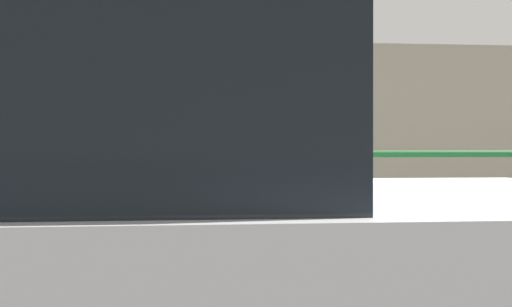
# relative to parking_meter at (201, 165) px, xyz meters

# --- Properties ---
(parking_meter) EXTENTS (0.17, 0.18, 1.43)m
(parking_meter) POSITION_rel_parking_meter_xyz_m (0.00, 0.00, 0.00)
(parking_meter) COLOR slate
(parking_meter) RESTS_ON sidewalk_curb
(pedestrian_at_meter) EXTENTS (0.63, 0.54, 1.60)m
(pedestrian_at_meter) POSITION_rel_parking_meter_xyz_m (0.62, -0.03, -0.13)
(pedestrian_at_meter) COLOR #1E233F
(pedestrian_at_meter) RESTS_ON sidewalk_curb
(background_railing) EXTENTS (24.06, 0.06, 1.11)m
(background_railing) POSITION_rel_parking_meter_xyz_m (0.06, 1.98, -0.24)
(background_railing) COLOR #1E602D
(background_railing) RESTS_ON sidewalk_curb
(backdrop_wall) EXTENTS (32.00, 0.50, 2.51)m
(backdrop_wall) POSITION_rel_parking_meter_xyz_m (0.06, 4.30, 0.07)
(backdrop_wall) COLOR #ADA38E
(backdrop_wall) RESTS_ON ground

